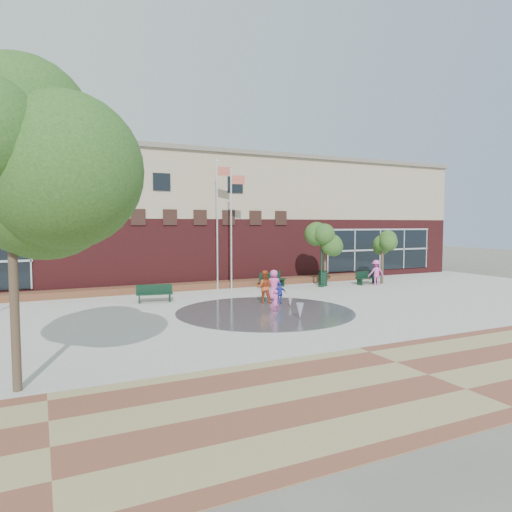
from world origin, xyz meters
name	(u,v)px	position (x,y,z in m)	size (l,w,h in m)	color
ground	(298,325)	(0.00, 0.00, 0.00)	(120.00, 120.00, 0.00)	#666056
plaza_concrete	(256,309)	(0.00, 4.00, 0.00)	(46.00, 18.00, 0.01)	#A8A8A0
paver_band	(428,375)	(0.00, -7.00, 0.00)	(46.00, 6.00, 0.01)	brown
splash_pad	(265,312)	(0.00, 3.00, 0.00)	(8.40, 8.40, 0.01)	#383A3D
library_building	(179,218)	(0.00, 17.48, 4.64)	(44.40, 10.40, 9.20)	#541B1D
flower_bed	(205,289)	(0.00, 11.60, 0.00)	(26.00, 1.20, 0.40)	maroon
flagpole_left	(218,218)	(0.67, 10.96, 4.56)	(0.93, 0.33, 8.18)	white
flagpole_right	(232,223)	(1.24, 10.04, 4.23)	(0.92, 0.27, 7.58)	white
lamp_right	(322,249)	(7.20, 9.04, 2.54)	(0.43, 0.43, 4.09)	#123020
bench_left	(155,297)	(-4.11, 7.85, 0.31)	(1.95, 0.83, 0.95)	#123020
bench_mid	(273,283)	(4.16, 10.18, 0.33)	(2.12, 1.31, 1.04)	#123020
bench_right	(367,280)	(10.79, 8.79, 0.30)	(1.90, 0.80, 0.93)	#123020
trash_can	(323,278)	(7.60, 9.46, 0.53)	(0.64, 0.64, 1.05)	#123020
tree_big_left	(9,157)	(-10.16, -3.50, 5.76)	(5.04, 5.04, 8.05)	#3F3024
tree_mid	(325,239)	(7.62, 9.27, 3.20)	(2.61, 2.61, 4.40)	#3F3024
tree_small_right	(383,244)	(11.99, 8.69, 2.76)	(2.21, 2.21, 3.78)	#3F3024
water_jet_a	(300,319)	(0.64, 0.87, 0.00)	(0.35, 0.35, 0.68)	white
water_jet_b	(290,307)	(1.69, 3.56, 0.00)	(0.19, 0.19, 0.42)	white
child_splash	(275,302)	(0.21, 2.38, 0.57)	(0.42, 0.27, 1.14)	#D054A0
adult_red	(264,287)	(0.99, 5.07, 0.87)	(0.85, 0.66, 1.75)	#B84621
adult_pink	(274,285)	(2.01, 5.94, 0.83)	(0.81, 0.53, 1.66)	#EC52AA
child_blue	(280,293)	(1.60, 4.49, 0.58)	(0.68, 0.28, 1.16)	#2D37BA
person_bench	(376,273)	(11.05, 8.20, 0.87)	(1.12, 0.64, 1.73)	#DB51B1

